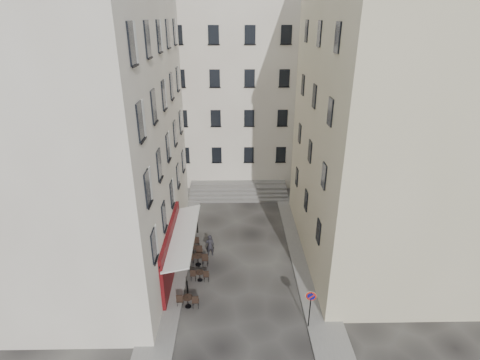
{
  "coord_description": "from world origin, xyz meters",
  "views": [
    {
      "loc": [
        -0.4,
        -18.98,
        15.42
      ],
      "look_at": [
        0.0,
        4.0,
        5.32
      ],
      "focal_mm": 28.0,
      "sensor_mm": 36.0,
      "label": 1
    }
  ],
  "objects_px": {
    "no_parking_sign": "(310,303)",
    "bistro_table_a": "(188,300)",
    "pedestrian": "(210,245)",
    "bistro_table_b": "(200,275)"
  },
  "relations": [
    {
      "from": "no_parking_sign",
      "to": "bistro_table_a",
      "type": "relative_size",
      "value": 1.89
    },
    {
      "from": "no_parking_sign",
      "to": "pedestrian",
      "type": "height_order",
      "value": "no_parking_sign"
    },
    {
      "from": "bistro_table_a",
      "to": "bistro_table_b",
      "type": "distance_m",
      "value": 2.4
    },
    {
      "from": "pedestrian",
      "to": "bistro_table_a",
      "type": "bearing_deg",
      "value": 70.29
    },
    {
      "from": "no_parking_sign",
      "to": "bistro_table_b",
      "type": "bearing_deg",
      "value": 158.22
    },
    {
      "from": "bistro_table_b",
      "to": "pedestrian",
      "type": "xyz_separation_m",
      "value": [
        0.5,
        2.75,
        0.39
      ]
    },
    {
      "from": "bistro_table_a",
      "to": "pedestrian",
      "type": "xyz_separation_m",
      "value": [
        0.99,
        5.1,
        0.35
      ]
    },
    {
      "from": "bistro_table_a",
      "to": "pedestrian",
      "type": "distance_m",
      "value": 5.21
    },
    {
      "from": "no_parking_sign",
      "to": "pedestrian",
      "type": "xyz_separation_m",
      "value": [
        -5.65,
        6.8,
        -0.91
      ]
    },
    {
      "from": "bistro_table_a",
      "to": "pedestrian",
      "type": "height_order",
      "value": "pedestrian"
    }
  ]
}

